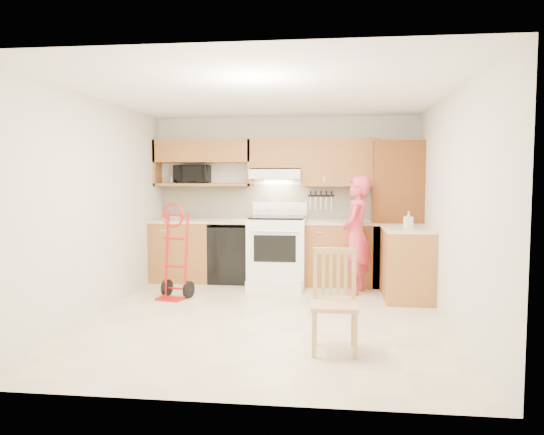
% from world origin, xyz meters
% --- Properties ---
extents(floor, '(4.00, 4.50, 0.02)m').
position_xyz_m(floor, '(0.00, 0.00, -0.01)').
color(floor, beige).
rests_on(floor, ground).
extents(ceiling, '(4.00, 4.50, 0.02)m').
position_xyz_m(ceiling, '(0.00, 0.00, 2.51)').
color(ceiling, white).
rests_on(ceiling, ground).
extents(wall_back, '(4.00, 0.02, 2.50)m').
position_xyz_m(wall_back, '(0.00, 2.26, 1.25)').
color(wall_back, beige).
rests_on(wall_back, ground).
extents(wall_front, '(4.00, 0.02, 2.50)m').
position_xyz_m(wall_front, '(0.00, -2.26, 1.25)').
color(wall_front, beige).
rests_on(wall_front, ground).
extents(wall_left, '(0.02, 4.50, 2.50)m').
position_xyz_m(wall_left, '(-2.01, 0.00, 1.25)').
color(wall_left, beige).
rests_on(wall_left, ground).
extents(wall_right, '(0.02, 4.50, 2.50)m').
position_xyz_m(wall_right, '(2.01, 0.00, 1.25)').
color(wall_right, beige).
rests_on(wall_right, ground).
extents(backsplash, '(3.92, 0.03, 0.55)m').
position_xyz_m(backsplash, '(0.00, 2.23, 1.20)').
color(backsplash, beige).
rests_on(backsplash, wall_back).
extents(lower_cab_left, '(0.90, 0.60, 0.90)m').
position_xyz_m(lower_cab_left, '(-1.55, 1.95, 0.45)').
color(lower_cab_left, '#AA6D31').
rests_on(lower_cab_left, ground).
extents(dishwasher, '(0.60, 0.60, 0.85)m').
position_xyz_m(dishwasher, '(-0.80, 1.95, 0.42)').
color(dishwasher, black).
rests_on(dishwasher, ground).
extents(lower_cab_right, '(1.14, 0.60, 0.90)m').
position_xyz_m(lower_cab_right, '(0.83, 1.95, 0.45)').
color(lower_cab_right, '#AA6D31').
rests_on(lower_cab_right, ground).
extents(countertop_left, '(1.50, 0.63, 0.04)m').
position_xyz_m(countertop_left, '(-1.25, 1.95, 0.92)').
color(countertop_left, beige).
rests_on(countertop_left, lower_cab_left).
extents(countertop_right, '(1.14, 0.63, 0.04)m').
position_xyz_m(countertop_right, '(0.83, 1.95, 0.92)').
color(countertop_right, beige).
rests_on(countertop_right, lower_cab_right).
extents(cab_return_right, '(0.60, 1.00, 0.90)m').
position_xyz_m(cab_return_right, '(1.70, 1.15, 0.45)').
color(cab_return_right, '#AA6D31').
rests_on(cab_return_right, ground).
extents(countertop_return, '(0.63, 1.00, 0.04)m').
position_xyz_m(countertop_return, '(1.70, 1.15, 0.92)').
color(countertop_return, beige).
rests_on(countertop_return, cab_return_right).
extents(pantry_tall, '(0.70, 0.60, 2.10)m').
position_xyz_m(pantry_tall, '(1.65, 1.95, 1.05)').
color(pantry_tall, brown).
rests_on(pantry_tall, ground).
extents(upper_cab_left, '(1.50, 0.33, 0.34)m').
position_xyz_m(upper_cab_left, '(-1.25, 2.08, 1.98)').
color(upper_cab_left, '#AA6D31').
rests_on(upper_cab_left, wall_back).
extents(upper_shelf_mw, '(1.50, 0.33, 0.04)m').
position_xyz_m(upper_shelf_mw, '(-1.25, 2.08, 1.47)').
color(upper_shelf_mw, '#AA6D31').
rests_on(upper_shelf_mw, wall_back).
extents(upper_cab_center, '(0.76, 0.33, 0.44)m').
position_xyz_m(upper_cab_center, '(-0.12, 2.08, 1.94)').
color(upper_cab_center, '#AA6D31').
rests_on(upper_cab_center, wall_back).
extents(upper_cab_right, '(1.14, 0.33, 0.70)m').
position_xyz_m(upper_cab_right, '(0.83, 2.08, 1.80)').
color(upper_cab_right, '#AA6D31').
rests_on(upper_cab_right, wall_back).
extents(range_hood, '(0.76, 0.46, 0.14)m').
position_xyz_m(range_hood, '(-0.12, 2.02, 1.63)').
color(range_hood, white).
rests_on(range_hood, wall_back).
extents(knife_strip, '(0.40, 0.05, 0.29)m').
position_xyz_m(knife_strip, '(0.55, 2.21, 1.24)').
color(knife_strip, black).
rests_on(knife_strip, backsplash).
extents(microwave, '(0.52, 0.36, 0.28)m').
position_xyz_m(microwave, '(-1.42, 2.08, 1.63)').
color(microwave, black).
rests_on(microwave, upper_shelf_mw).
extents(range, '(0.82, 1.08, 1.21)m').
position_xyz_m(range, '(-0.07, 1.69, 0.60)').
color(range, white).
rests_on(range, ground).
extents(person, '(0.51, 0.66, 1.60)m').
position_xyz_m(person, '(1.05, 1.35, 0.80)').
color(person, '#DB394D').
rests_on(person, ground).
extents(hand_truck, '(0.53, 0.51, 1.13)m').
position_xyz_m(hand_truck, '(-1.33, 0.77, 0.57)').
color(hand_truck, red).
rests_on(hand_truck, ground).
extents(dining_chair, '(0.42, 0.46, 0.93)m').
position_xyz_m(dining_chair, '(0.76, -1.06, 0.47)').
color(dining_chair, tan).
rests_on(dining_chair, ground).
extents(soap_bottle, '(0.12, 0.12, 0.21)m').
position_xyz_m(soap_bottle, '(1.70, 1.08, 1.04)').
color(soap_bottle, white).
rests_on(soap_bottle, countertop_return).
extents(bowl, '(0.24, 0.24, 0.05)m').
position_xyz_m(bowl, '(-1.67, 1.95, 0.96)').
color(bowl, white).
rests_on(bowl, countertop_left).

